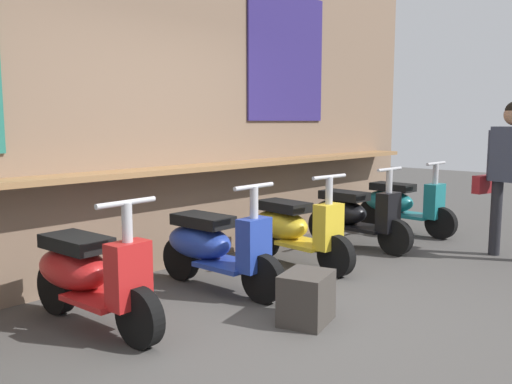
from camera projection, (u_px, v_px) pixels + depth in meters
name	position (u px, v px, depth m)	size (l,w,h in m)	color
ground_plane	(306.00, 321.00, 4.00)	(25.76, 25.76, 0.00)	#474442
market_stall_facade	(141.00, 99.00, 5.14)	(9.20, 0.61, 3.39)	#7F6651
scooter_red	(87.00, 274.00, 3.84)	(0.49, 1.40, 0.97)	red
scooter_blue	(213.00, 246.00, 4.72)	(0.47, 1.40, 0.97)	#233D9E
scooter_yellow	(292.00, 228.00, 5.51)	(0.49, 1.40, 0.97)	gold
scooter_black	(352.00, 214.00, 6.31)	(0.46, 1.40, 0.97)	black
scooter_teal	(400.00, 203.00, 7.15)	(0.46, 1.40, 0.97)	#197075
shopper_with_handbag	(511.00, 163.00, 5.72)	(0.33, 0.67, 1.68)	#232328
merchandise_crate	(306.00, 298.00, 3.94)	(0.40, 0.32, 0.37)	#3D3833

